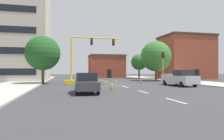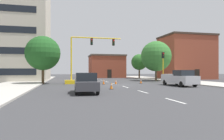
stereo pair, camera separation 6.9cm
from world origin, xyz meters
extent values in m
plane|color=#38383A|center=(0.00, 0.00, 0.00)|extent=(160.00, 160.00, 0.00)
cube|color=#B2ADA3|center=(-13.05, 8.00, 0.07)|extent=(6.00, 56.00, 0.14)
cube|color=#B2ADA3|center=(13.05, 8.00, 0.07)|extent=(6.00, 56.00, 0.14)
cube|color=silver|center=(0.00, -14.00, 0.00)|extent=(0.16, 2.40, 0.01)
cube|color=silver|center=(0.00, -8.50, 0.00)|extent=(0.16, 2.40, 0.01)
cube|color=silver|center=(0.00, -3.00, 0.00)|extent=(0.16, 2.40, 0.01)
cube|color=silver|center=(0.00, 2.50, 0.00)|extent=(0.16, 2.40, 0.01)
cube|color=silver|center=(0.00, 8.00, 0.00)|extent=(0.16, 2.40, 0.01)
cube|color=silver|center=(0.00, 13.50, 0.00)|extent=(0.16, 2.40, 0.01)
cube|color=silver|center=(0.00, 19.00, 0.00)|extent=(0.16, 2.40, 0.01)
cube|color=beige|center=(-18.08, 14.77, 10.28)|extent=(15.83, 10.84, 20.56)
cube|color=brown|center=(4.00, 28.37, 2.87)|extent=(9.08, 7.75, 5.74)
cube|color=#4C4238|center=(4.00, 28.37, 5.94)|extent=(9.38, 8.05, 0.40)
cube|color=black|center=(4.00, 24.47, 1.10)|extent=(1.10, 0.06, 2.20)
cube|color=brown|center=(19.98, 15.32, 4.75)|extent=(10.56, 8.10, 9.50)
cube|color=#3D2D23|center=(19.98, 15.32, 9.70)|extent=(10.86, 8.40, 0.40)
cube|color=black|center=(19.98, 11.24, 1.10)|extent=(1.10, 0.06, 2.20)
cube|color=yellow|center=(-6.08, 3.78, 0.28)|extent=(1.80, 1.20, 0.55)
cylinder|color=yellow|center=(-6.08, 3.78, 3.65)|extent=(0.20, 0.20, 6.20)
cylinder|color=yellow|center=(-2.41, 3.78, 6.75)|extent=(7.34, 0.16, 0.16)
cube|color=black|center=(-3.14, 3.78, 6.18)|extent=(0.32, 0.36, 0.95)
sphere|color=red|center=(-3.14, 3.59, 6.45)|extent=(0.20, 0.20, 0.20)
sphere|color=#38280A|center=(-3.14, 3.59, 6.17)|extent=(0.20, 0.20, 0.20)
sphere|color=black|center=(-3.14, 3.59, 5.89)|extent=(0.20, 0.20, 0.20)
cube|color=black|center=(0.16, 3.78, 6.18)|extent=(0.32, 0.36, 0.95)
sphere|color=red|center=(0.16, 3.59, 6.45)|extent=(0.20, 0.20, 0.20)
sphere|color=#38280A|center=(0.16, 3.59, 6.17)|extent=(0.20, 0.20, 0.20)
sphere|color=black|center=(0.16, 3.59, 5.89)|extent=(0.20, 0.20, 0.20)
cylinder|color=yellow|center=(8.07, 3.28, 2.40)|extent=(0.14, 0.14, 4.80)
cube|color=black|center=(8.07, 3.28, 4.33)|extent=(0.32, 0.36, 0.95)
sphere|color=red|center=(8.07, 3.09, 4.60)|extent=(0.20, 0.20, 0.20)
sphere|color=#38280A|center=(8.07, 3.09, 4.32)|extent=(0.20, 0.20, 0.20)
sphere|color=black|center=(8.07, 3.09, 4.04)|extent=(0.20, 0.20, 0.20)
cylinder|color=#4C3823|center=(-10.04, 4.42, 1.28)|extent=(0.36, 0.36, 2.57)
sphere|color=#1E511E|center=(-10.04, 4.42, 4.41)|extent=(4.90, 4.90, 4.90)
cylinder|color=#4C3823|center=(10.24, 19.56, 1.26)|extent=(0.36, 0.36, 2.52)
sphere|color=#286023|center=(10.24, 19.56, 3.95)|extent=(3.82, 3.82, 3.82)
cylinder|color=brown|center=(9.64, 9.13, 1.24)|extent=(0.36, 0.36, 2.48)
sphere|color=#33702D|center=(9.64, 9.13, 4.61)|extent=(5.69, 5.69, 5.69)
cube|color=#BCBCC1|center=(7.06, -2.92, 0.81)|extent=(2.28, 5.50, 0.95)
cube|color=#1E2328|center=(7.10, -3.82, 1.64)|extent=(1.93, 1.89, 0.70)
cube|color=#BCBCC1|center=(6.99, -1.73, 1.37)|extent=(2.14, 2.91, 0.16)
cylinder|color=black|center=(8.05, -4.71, 0.34)|extent=(0.26, 0.69, 0.68)
cylinder|color=black|center=(6.25, -4.80, 0.34)|extent=(0.26, 0.69, 0.68)
cylinder|color=black|center=(7.86, -1.04, 0.34)|extent=(0.26, 0.69, 0.68)
cylinder|color=black|center=(6.06, -1.13, 0.34)|extent=(0.26, 0.69, 0.68)
cube|color=#3D3D42|center=(-5.11, -8.27, 0.69)|extent=(1.97, 4.55, 0.70)
cube|color=#1E2328|center=(-5.11, -8.17, 1.39)|extent=(1.77, 2.35, 0.70)
cylinder|color=black|center=(-5.89, -6.72, 0.34)|extent=(0.24, 0.69, 0.68)
cylinder|color=black|center=(-4.24, -6.77, 0.34)|extent=(0.24, 0.69, 0.68)
cylinder|color=black|center=(-5.98, -9.78, 0.34)|extent=(0.24, 0.69, 0.68)
cylinder|color=black|center=(-4.33, -9.83, 0.34)|extent=(0.24, 0.69, 0.68)
cube|color=black|center=(4.08, 2.53, 0.02)|extent=(0.36, 0.36, 0.04)
cone|color=orange|center=(4.08, 2.53, 0.34)|extent=(0.28, 0.28, 0.60)
cylinder|color=white|center=(4.08, 2.53, 0.41)|extent=(0.19, 0.19, 0.08)
cube|color=black|center=(-2.23, -5.45, 0.02)|extent=(0.36, 0.36, 0.04)
cone|color=orange|center=(-2.23, -5.45, 0.37)|extent=(0.28, 0.28, 0.66)
cylinder|color=white|center=(-2.23, -5.45, 0.45)|extent=(0.19, 0.19, 0.08)
cube|color=black|center=(-1.71, 1.76, 0.02)|extent=(0.36, 0.36, 0.04)
cone|color=orange|center=(-1.71, 1.76, 0.39)|extent=(0.28, 0.28, 0.70)
cylinder|color=white|center=(-1.71, 1.76, 0.47)|extent=(0.19, 0.19, 0.08)
cube|color=black|center=(0.05, 1.85, 0.02)|extent=(0.36, 0.36, 0.04)
cone|color=orange|center=(0.05, 1.85, 0.36)|extent=(0.28, 0.28, 0.63)
cylinder|color=white|center=(0.05, 1.85, 0.43)|extent=(0.19, 0.19, 0.08)
camera|label=1|loc=(-6.80, -25.47, 1.93)|focal=31.98mm
camera|label=2|loc=(-6.73, -25.48, 1.93)|focal=31.98mm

